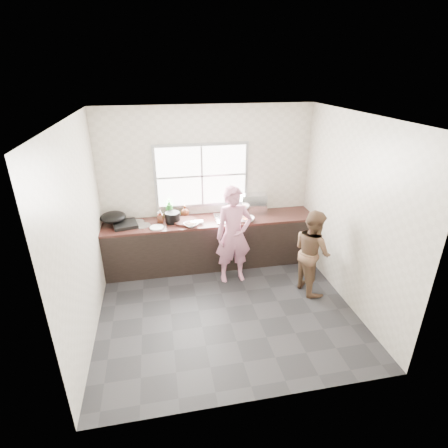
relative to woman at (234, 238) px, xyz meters
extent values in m
cube|color=#252527|center=(-0.27, -0.74, -0.75)|extent=(3.60, 3.20, 0.01)
cube|color=silver|center=(-0.27, -0.74, 1.96)|extent=(3.60, 3.20, 0.01)
cube|color=beige|center=(-0.27, 0.87, 0.60)|extent=(3.60, 0.01, 2.70)
cube|color=beige|center=(-2.08, -0.74, 0.60)|extent=(0.01, 3.20, 2.70)
cube|color=silver|center=(1.53, -0.74, 0.60)|extent=(0.01, 3.20, 2.70)
cube|color=beige|center=(-0.27, -2.34, 0.60)|extent=(3.60, 0.01, 2.70)
cube|color=black|center=(-0.27, 0.55, -0.34)|extent=(3.60, 0.62, 0.82)
cube|color=#351A15|center=(-0.27, 0.55, 0.09)|extent=(3.60, 0.64, 0.04)
cube|color=silver|center=(0.08, 0.55, 0.12)|extent=(0.55, 0.45, 0.02)
cylinder|color=silver|center=(0.08, 0.75, 0.26)|extent=(0.02, 0.02, 0.30)
cube|color=#9EA0A5|center=(-0.37, 0.85, 0.80)|extent=(1.60, 0.05, 1.10)
cube|color=white|center=(-0.37, 0.83, 0.80)|extent=(1.50, 0.01, 1.00)
imported|color=pink|center=(0.00, 0.00, 0.00)|extent=(0.56, 0.38, 1.50)
imported|color=brown|center=(1.11, -0.51, -0.08)|extent=(0.60, 0.72, 1.33)
cylinder|color=black|center=(-0.72, 0.52, 0.13)|extent=(0.44, 0.44, 0.04)
cube|color=#B7BABE|center=(-0.53, 0.42, 0.15)|extent=(0.21, 0.12, 0.01)
imported|color=white|center=(-0.64, 0.34, 0.14)|extent=(0.30, 0.30, 0.06)
imported|color=white|center=(0.32, 0.37, 0.14)|extent=(0.24, 0.24, 0.06)
imported|color=white|center=(0.11, 0.34, 0.14)|extent=(0.22, 0.22, 0.06)
cylinder|color=black|center=(-0.92, 0.57, 0.20)|extent=(0.31, 0.31, 0.18)
cylinder|color=white|center=(-1.18, 0.38, 0.12)|extent=(0.26, 0.26, 0.02)
imported|color=#2B812A|center=(-0.95, 0.78, 0.28)|extent=(0.17, 0.17, 0.33)
imported|color=#431D10|center=(-1.11, 0.62, 0.21)|extent=(0.10, 0.11, 0.19)
imported|color=#4E2513|center=(-0.69, 0.78, 0.20)|extent=(0.15, 0.15, 0.18)
cylinder|color=white|center=(-1.13, 0.78, 0.17)|extent=(0.10, 0.10, 0.11)
cube|color=black|center=(-1.69, 0.56, 0.14)|extent=(0.44, 0.44, 0.06)
ellipsoid|color=black|center=(-1.87, 0.65, 0.25)|extent=(0.43, 0.43, 0.16)
cube|color=silver|center=(0.53, 0.78, 0.28)|extent=(0.48, 0.36, 0.34)
cylinder|color=#B6BABD|center=(-1.50, 0.68, 0.12)|extent=(0.29, 0.29, 0.01)
cylinder|color=silver|center=(-1.41, 0.50, 0.12)|extent=(0.26, 0.26, 0.01)
camera|label=1|loc=(-1.10, -4.83, 2.47)|focal=28.00mm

